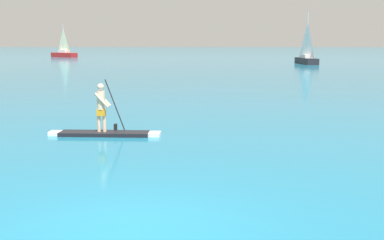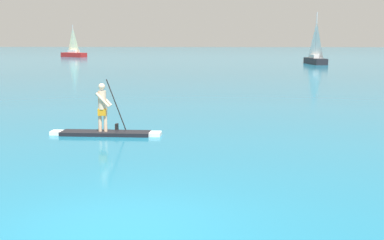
# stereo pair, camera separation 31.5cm
# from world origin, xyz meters

# --- Properties ---
(ground) EXTENTS (440.00, 440.00, 0.00)m
(ground) POSITION_xyz_m (0.00, 0.00, 0.00)
(ground) COLOR #196B8C
(paddleboarder_mid_center) EXTENTS (3.58, 0.90, 1.79)m
(paddleboarder_mid_center) POSITION_xyz_m (-2.18, 7.90, 0.29)
(paddleboarder_mid_center) COLOR black
(paddleboarder_mid_center) RESTS_ON ground
(sailboat_left_horizon) EXTENTS (5.59, 4.61, 5.79)m
(sailboat_left_horizon) POSITION_xyz_m (-25.86, 81.54, 0.78)
(sailboat_left_horizon) COLOR #A51E1E
(sailboat_left_horizon) RESTS_ON ground
(sailboat_right_horizon) EXTENTS (2.06, 6.38, 6.56)m
(sailboat_right_horizon) POSITION_xyz_m (13.21, 57.32, 0.79)
(sailboat_right_horizon) COLOR black
(sailboat_right_horizon) RESTS_ON ground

